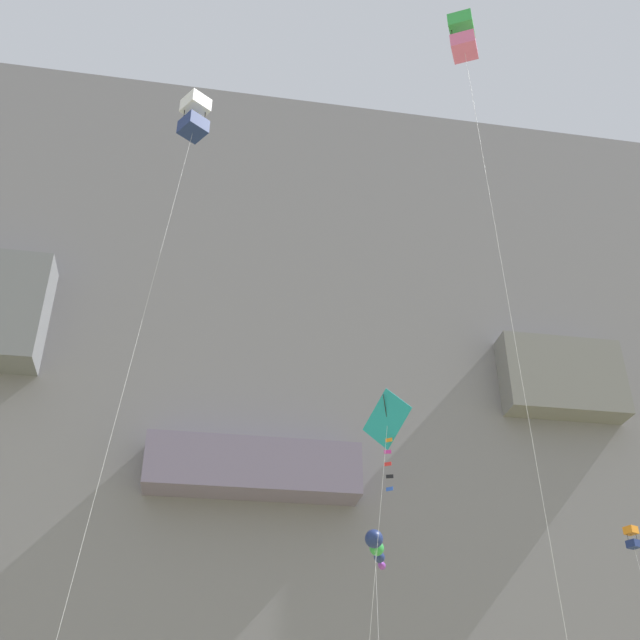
{
  "coord_description": "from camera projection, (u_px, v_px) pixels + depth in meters",
  "views": [
    {
      "loc": [
        -4.31,
        -9.41,
        1.94
      ],
      "look_at": [
        0.29,
        18.23,
        18.81
      ],
      "focal_mm": 44.03,
      "sensor_mm": 36.0,
      "label": 1
    }
  ],
  "objects": [
    {
      "name": "cliff_face",
      "position": [
        246.0,
        422.0,
        74.69
      ],
      "size": [
        180.0,
        25.58,
        64.21
      ],
      "color": "gray",
      "rests_on": "ground"
    },
    {
      "name": "kite_box_low_right",
      "position": [
        463.0,
        37.0,
        36.18
      ],
      "size": [
        1.63,
        4.04,
        32.95
      ],
      "color": "green",
      "rests_on": "ground"
    },
    {
      "name": "kite_box_upper_left",
      "position": [
        633.0,
        539.0,
        41.24
      ],
      "size": [
        3.15,
        6.03,
        13.99
      ],
      "color": "orange",
      "rests_on": "ground"
    },
    {
      "name": "kite_diamond_front_field",
      "position": [
        387.0,
        425.0,
        32.61
      ],
      "size": [
        3.16,
        3.07,
        16.5
      ],
      "color": "teal",
      "rests_on": "ground"
    },
    {
      "name": "kite_box_far_right",
      "position": [
        194.0,
        117.0,
        35.43
      ],
      "size": [
        2.87,
        6.02,
        29.18
      ],
      "color": "white",
      "rests_on": "ground"
    },
    {
      "name": "kite_windsock_low_left",
      "position": [
        376.0,
        548.0,
        35.88
      ],
      "size": [
        2.77,
        9.4,
        12.04
      ],
      "color": "navy",
      "rests_on": "ground"
    }
  ]
}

